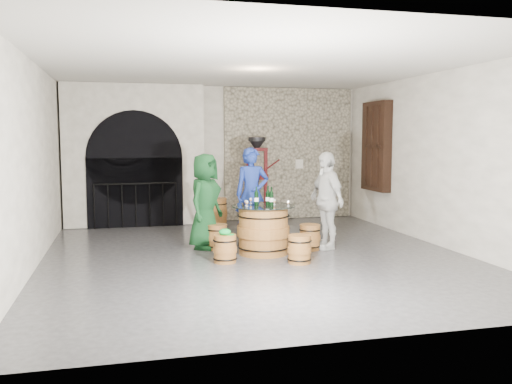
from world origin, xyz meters
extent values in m
plane|color=#323134|center=(0.00, 0.00, 0.00)|extent=(8.00, 8.00, 0.00)
plane|color=silver|center=(0.00, 4.00, 1.60)|extent=(8.00, 0.00, 8.00)
plane|color=silver|center=(0.00, -4.00, 1.60)|extent=(8.00, 0.00, 8.00)
plane|color=silver|center=(-3.50, 0.00, 1.60)|extent=(0.00, 8.00, 8.00)
plane|color=silver|center=(3.50, 0.00, 1.60)|extent=(0.00, 8.00, 8.00)
plane|color=beige|center=(0.00, 0.00, 3.20)|extent=(8.00, 8.00, 0.00)
cube|color=#B2A88E|center=(1.80, 3.94, 1.60)|extent=(3.20, 0.12, 3.18)
cube|color=silver|center=(-1.90, 3.75, 1.60)|extent=(3.10, 0.50, 3.18)
cube|color=black|center=(-1.90, 3.48, 0.78)|extent=(2.10, 0.03, 1.55)
cylinder|color=black|center=(-1.90, 3.48, 1.55)|extent=(2.10, 0.03, 2.10)
cylinder|color=black|center=(-1.90, 3.42, 0.98)|extent=(1.79, 0.04, 0.04)
cylinder|color=black|center=(-2.79, 3.42, 0.49)|extent=(0.02, 0.02, 0.98)
cylinder|color=black|center=(-2.50, 3.42, 0.49)|extent=(0.02, 0.02, 0.98)
cylinder|color=black|center=(-2.20, 3.42, 0.49)|extent=(0.02, 0.02, 0.98)
cylinder|color=black|center=(-1.90, 3.42, 0.49)|extent=(0.02, 0.02, 0.98)
cylinder|color=black|center=(-1.60, 3.42, 0.49)|extent=(0.02, 0.02, 0.98)
cylinder|color=black|center=(-1.31, 3.42, 0.49)|extent=(0.02, 0.02, 0.98)
cylinder|color=black|center=(-1.01, 3.42, 0.49)|extent=(0.02, 0.02, 0.98)
cube|color=black|center=(3.39, 2.40, 1.80)|extent=(0.20, 1.10, 2.00)
cube|color=black|center=(3.34, 2.40, 1.80)|extent=(0.06, 0.88, 1.76)
cube|color=black|center=(3.37, 2.40, 1.80)|extent=(0.22, 0.92, 0.06)
cube|color=black|center=(3.37, 2.11, 1.80)|extent=(0.22, 0.06, 1.80)
cube|color=black|center=(3.37, 2.40, 1.80)|extent=(0.22, 0.06, 1.80)
cube|color=black|center=(3.37, 2.69, 1.80)|extent=(0.22, 0.06, 1.80)
cylinder|color=#94592A|center=(0.16, 0.10, 0.40)|extent=(0.84, 0.84, 0.80)
cylinder|color=#94592A|center=(0.16, 0.10, 0.40)|extent=(0.90, 0.90, 0.18)
torus|color=black|center=(0.16, 0.10, 0.13)|extent=(0.90, 0.90, 0.02)
torus|color=black|center=(0.16, 0.10, 0.67)|extent=(0.90, 0.90, 0.02)
cylinder|color=#94592A|center=(0.16, 0.10, 0.81)|extent=(0.86, 0.86, 0.02)
cylinder|color=black|center=(0.16, 0.10, 0.84)|extent=(1.10, 1.10, 0.01)
cylinder|color=#94592A|center=(-0.55, 0.66, 0.22)|extent=(0.36, 0.36, 0.43)
cylinder|color=#94592A|center=(-0.55, 0.66, 0.22)|extent=(0.38, 0.38, 0.10)
torus|color=black|center=(-0.55, 0.66, 0.07)|extent=(0.40, 0.40, 0.02)
torus|color=black|center=(-0.55, 0.66, 0.36)|extent=(0.40, 0.40, 0.02)
cylinder|color=#94592A|center=(-0.55, 0.66, 0.44)|extent=(0.36, 0.36, 0.02)
cylinder|color=#94592A|center=(0.24, 1.01, 0.22)|extent=(0.36, 0.36, 0.43)
cylinder|color=#94592A|center=(0.24, 1.01, 0.22)|extent=(0.38, 0.38, 0.10)
torus|color=black|center=(0.24, 1.01, 0.07)|extent=(0.40, 0.40, 0.02)
torus|color=black|center=(0.24, 1.01, 0.36)|extent=(0.40, 0.40, 0.02)
cylinder|color=#94592A|center=(0.24, 1.01, 0.44)|extent=(0.36, 0.36, 0.02)
cylinder|color=#94592A|center=(1.06, 0.24, 0.22)|extent=(0.36, 0.36, 0.43)
cylinder|color=#94592A|center=(1.06, 0.24, 0.22)|extent=(0.38, 0.38, 0.10)
torus|color=black|center=(1.06, 0.24, 0.07)|extent=(0.40, 0.40, 0.02)
torus|color=black|center=(1.06, 0.24, 0.36)|extent=(0.40, 0.40, 0.02)
cylinder|color=#94592A|center=(1.06, 0.24, 0.44)|extent=(0.36, 0.36, 0.02)
cylinder|color=#94592A|center=(0.55, -0.72, 0.22)|extent=(0.36, 0.36, 0.43)
cylinder|color=#94592A|center=(0.55, -0.72, 0.22)|extent=(0.38, 0.38, 0.10)
torus|color=black|center=(0.55, -0.72, 0.07)|extent=(0.40, 0.40, 0.02)
torus|color=black|center=(0.55, -0.72, 0.36)|extent=(0.40, 0.40, 0.02)
cylinder|color=#94592A|center=(0.55, -0.72, 0.44)|extent=(0.36, 0.36, 0.02)
cylinder|color=#94592A|center=(-0.60, -0.38, 0.22)|extent=(0.36, 0.36, 0.43)
cylinder|color=#94592A|center=(-0.60, -0.38, 0.22)|extent=(0.38, 0.38, 0.10)
torus|color=black|center=(-0.60, -0.38, 0.07)|extent=(0.40, 0.40, 0.02)
torus|color=black|center=(-0.60, -0.38, 0.36)|extent=(0.40, 0.40, 0.02)
cylinder|color=#94592A|center=(-0.60, -0.38, 0.44)|extent=(0.36, 0.36, 0.02)
ellipsoid|color=#0D9231|center=(-0.60, -0.38, 0.50)|extent=(0.19, 0.19, 0.11)
cylinder|color=#0D9231|center=(-0.52, -0.41, 0.46)|extent=(0.13, 0.13, 0.01)
imported|color=#0F3818|center=(-0.74, 0.81, 0.86)|extent=(0.95, 1.00, 1.72)
imported|color=navy|center=(0.27, 1.38, 0.90)|extent=(0.67, 0.45, 1.81)
imported|color=beige|center=(1.38, 0.28, 0.88)|extent=(0.58, 1.08, 1.75)
cylinder|color=black|center=(0.05, 0.13, 0.95)|extent=(0.07, 0.07, 0.22)
cylinder|color=white|center=(0.05, 0.13, 0.94)|extent=(0.08, 0.08, 0.06)
cone|color=black|center=(0.05, 0.13, 1.08)|extent=(0.07, 0.07, 0.05)
cylinder|color=black|center=(0.05, 0.13, 1.13)|extent=(0.03, 0.03, 0.07)
cylinder|color=black|center=(0.29, 0.04, 0.95)|extent=(0.07, 0.07, 0.22)
cylinder|color=white|center=(0.29, 0.04, 0.94)|extent=(0.08, 0.08, 0.06)
cone|color=black|center=(0.29, 0.04, 1.08)|extent=(0.07, 0.07, 0.05)
cylinder|color=black|center=(0.29, 0.04, 1.13)|extent=(0.03, 0.03, 0.07)
cylinder|color=black|center=(0.26, 0.18, 0.95)|extent=(0.07, 0.07, 0.22)
cylinder|color=white|center=(0.26, 0.18, 0.94)|extent=(0.08, 0.08, 0.06)
cone|color=black|center=(0.26, 0.18, 1.08)|extent=(0.07, 0.07, 0.05)
cylinder|color=black|center=(0.26, 0.18, 1.13)|extent=(0.03, 0.03, 0.07)
cylinder|color=#94592A|center=(-0.16, 3.01, 0.32)|extent=(0.45, 0.45, 0.64)
cylinder|color=#94592A|center=(-0.16, 3.01, 0.32)|extent=(0.48, 0.48, 0.14)
torus|color=black|center=(-0.16, 3.01, 0.10)|extent=(0.50, 0.50, 0.02)
torus|color=black|center=(-0.16, 3.01, 0.54)|extent=(0.50, 0.50, 0.02)
cylinder|color=#94592A|center=(-0.16, 3.01, 0.65)|extent=(0.46, 0.46, 0.02)
cube|color=#4D0C0E|center=(0.91, 3.55, 0.05)|extent=(0.58, 0.49, 0.11)
cube|color=#4D0C0E|center=(0.91, 3.55, 1.08)|extent=(0.52, 0.36, 0.13)
cube|color=#4D0C0E|center=(0.91, 3.55, 1.72)|extent=(0.51, 0.17, 0.07)
cylinder|color=black|center=(0.91, 3.55, 0.64)|extent=(0.06, 0.06, 1.06)
cylinder|color=black|center=(0.91, 3.55, 1.96)|extent=(0.40, 0.40, 0.10)
cone|color=black|center=(0.91, 3.55, 1.83)|extent=(0.40, 0.40, 0.21)
cube|color=#4D0C0E|center=(0.70, 3.57, 0.90)|extent=(0.08, 0.08, 1.70)
cube|color=#4D0C0E|center=(1.12, 3.54, 0.90)|extent=(0.08, 0.08, 1.70)
cylinder|color=#4D0C0E|center=(1.22, 3.49, 1.32)|extent=(0.45, 0.07, 0.33)
cube|color=silver|center=(2.05, 3.86, 1.35)|extent=(0.18, 0.10, 0.22)
camera|label=1|loc=(-2.16, -8.81, 2.02)|focal=38.00mm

